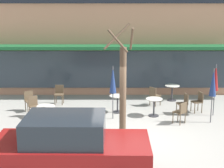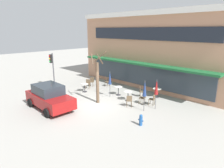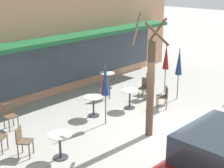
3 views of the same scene
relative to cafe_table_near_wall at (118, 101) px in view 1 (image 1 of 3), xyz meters
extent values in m
plane|color=#9E9B93|center=(0.37, -3.04, -0.52)|extent=(80.00, 80.00, 0.00)
cube|color=tan|center=(0.37, 6.96, 3.09)|extent=(16.54, 8.00, 7.20)
cube|color=#19592D|center=(0.37, 2.41, 2.03)|extent=(14.06, 1.10, 0.16)
cube|color=#2D3842|center=(0.37, 2.90, 0.83)|extent=(13.23, 0.10, 1.90)
cylinder|color=#333338|center=(0.00, 0.00, -0.50)|extent=(0.44, 0.44, 0.03)
cylinder|color=#333338|center=(0.00, 0.00, -0.14)|extent=(0.07, 0.07, 0.70)
cylinder|color=silver|center=(0.00, 0.00, 0.23)|extent=(0.70, 0.70, 0.03)
cylinder|color=#333338|center=(2.69, 1.88, -0.50)|extent=(0.44, 0.44, 0.03)
cylinder|color=#333338|center=(2.69, 1.88, -0.14)|extent=(0.07, 0.07, 0.70)
cylinder|color=silver|center=(2.69, 1.88, 0.23)|extent=(0.70, 0.70, 0.03)
cylinder|color=#333338|center=(-2.82, -1.53, -0.50)|extent=(0.44, 0.44, 0.03)
cylinder|color=#333338|center=(-2.82, -1.53, -0.14)|extent=(0.07, 0.07, 0.70)
cylinder|color=silver|center=(-2.82, -1.53, 0.23)|extent=(0.70, 0.70, 0.03)
cylinder|color=#333338|center=(1.52, -0.49, -0.50)|extent=(0.44, 0.44, 0.03)
cylinder|color=#333338|center=(1.52, -0.49, -0.14)|extent=(0.07, 0.07, 0.70)
cylinder|color=silver|center=(1.52, -0.49, 0.23)|extent=(0.70, 0.70, 0.03)
cylinder|color=#4C4C51|center=(4.06, -0.40, 0.58)|extent=(0.04, 0.04, 2.20)
cone|color=maroon|center=(4.06, -0.40, 1.13)|extent=(0.28, 0.28, 1.10)
cylinder|color=#4C4C51|center=(3.70, -1.30, 0.58)|extent=(0.04, 0.04, 2.20)
cone|color=navy|center=(3.70, -1.30, 1.13)|extent=(0.28, 0.28, 1.10)
cylinder|color=#4C4C51|center=(-0.20, -0.83, 0.58)|extent=(0.04, 0.04, 2.20)
cone|color=navy|center=(-0.20, -0.83, 1.13)|extent=(0.28, 0.28, 1.10)
cylinder|color=brown|center=(3.32, -0.18, -0.29)|extent=(0.04, 0.04, 0.45)
cylinder|color=brown|center=(3.23, 0.14, -0.29)|extent=(0.04, 0.04, 0.45)
cylinder|color=brown|center=(3.65, -0.10, -0.29)|extent=(0.04, 0.04, 0.45)
cylinder|color=brown|center=(3.56, 0.23, -0.29)|extent=(0.04, 0.04, 0.45)
cube|color=brown|center=(3.44, 0.02, -0.05)|extent=(0.49, 0.49, 0.04)
cube|color=brown|center=(3.62, 0.07, 0.17)|extent=(0.14, 0.40, 0.40)
cylinder|color=brown|center=(1.78, 1.31, -0.29)|extent=(0.04, 0.04, 0.45)
cylinder|color=brown|center=(2.01, 1.05, -0.29)|extent=(0.04, 0.04, 0.45)
cylinder|color=brown|center=(1.53, 1.08, -0.29)|extent=(0.04, 0.04, 0.45)
cylinder|color=brown|center=(1.75, 0.83, -0.29)|extent=(0.04, 0.04, 0.45)
cube|color=brown|center=(1.77, 1.07, -0.05)|extent=(0.56, 0.56, 0.04)
cube|color=brown|center=(1.63, 0.95, 0.17)|extent=(0.29, 0.33, 0.40)
cylinder|color=brown|center=(2.17, -1.40, -0.29)|extent=(0.04, 0.04, 0.45)
cylinder|color=brown|center=(2.42, -1.16, -0.29)|extent=(0.04, 0.04, 0.45)
cylinder|color=brown|center=(2.41, -1.64, -0.29)|extent=(0.04, 0.04, 0.45)
cylinder|color=brown|center=(2.65, -1.40, -0.29)|extent=(0.04, 0.04, 0.45)
cube|color=brown|center=(2.41, -1.40, -0.05)|extent=(0.57, 0.57, 0.04)
cube|color=brown|center=(2.54, -1.53, 0.17)|extent=(0.31, 0.31, 0.40)
cylinder|color=brown|center=(-3.20, -0.73, -0.29)|extent=(0.04, 0.04, 0.45)
cylinder|color=brown|center=(-3.47, -0.93, -0.29)|extent=(0.04, 0.04, 0.45)
cylinder|color=brown|center=(-3.40, -0.46, -0.29)|extent=(0.04, 0.04, 0.45)
cylinder|color=brown|center=(-3.67, -0.66, -0.29)|extent=(0.04, 0.04, 0.45)
cube|color=brown|center=(-3.44, -0.70, -0.05)|extent=(0.56, 0.56, 0.04)
cube|color=brown|center=(-3.54, -0.55, 0.17)|extent=(0.35, 0.27, 0.40)
cylinder|color=brown|center=(-3.59, 0.05, -0.29)|extent=(0.04, 0.04, 0.45)
cylinder|color=brown|center=(-3.88, -0.13, -0.29)|extent=(0.04, 0.04, 0.45)
cylinder|color=brown|center=(-3.76, 0.34, -0.29)|extent=(0.04, 0.04, 0.45)
cylinder|color=brown|center=(-4.05, 0.16, -0.29)|extent=(0.04, 0.04, 0.45)
cube|color=brown|center=(-3.82, 0.11, -0.05)|extent=(0.55, 0.55, 0.04)
cube|color=brown|center=(-3.91, 0.26, 0.17)|extent=(0.36, 0.24, 0.40)
cylinder|color=brown|center=(-2.57, 1.07, -0.29)|extent=(0.04, 0.04, 0.45)
cylinder|color=brown|center=(-2.91, 1.08, -0.29)|extent=(0.04, 0.04, 0.45)
cylinder|color=brown|center=(-2.56, 1.41, -0.29)|extent=(0.04, 0.04, 0.45)
cylinder|color=brown|center=(-2.90, 1.42, -0.29)|extent=(0.04, 0.04, 0.45)
cube|color=brown|center=(-2.73, 1.25, -0.05)|extent=(0.41, 0.41, 0.04)
cube|color=brown|center=(-2.73, 1.43, 0.17)|extent=(0.40, 0.05, 0.40)
cylinder|color=brown|center=(2.61, -0.45, -0.29)|extent=(0.04, 0.04, 0.45)
cylinder|color=brown|center=(2.55, -0.11, -0.29)|extent=(0.04, 0.04, 0.45)
cylinder|color=brown|center=(2.95, -0.38, -0.29)|extent=(0.04, 0.04, 0.45)
cylinder|color=brown|center=(2.88, -0.05, -0.29)|extent=(0.04, 0.04, 0.45)
cube|color=brown|center=(2.75, -0.25, -0.05)|extent=(0.47, 0.47, 0.04)
cube|color=brown|center=(2.93, -0.21, 0.17)|extent=(0.12, 0.40, 0.40)
cube|color=maroon|center=(-1.34, -5.75, 0.18)|extent=(4.23, 1.86, 0.76)
cube|color=#232B33|center=(-1.49, -5.75, 0.90)|extent=(2.12, 1.63, 0.68)
cylinder|color=black|center=(-0.02, -4.87, -0.20)|extent=(0.64, 0.23, 0.64)
cylinder|color=black|center=(-2.62, -4.83, -0.20)|extent=(0.64, 0.23, 0.64)
cylinder|color=brown|center=(0.15, -2.49, 1.07)|extent=(0.24, 0.24, 3.17)
cylinder|color=brown|center=(0.43, -2.47, 2.94)|extent=(0.12, 0.65, 0.82)
cylinder|color=brown|center=(-0.06, -2.04, 2.99)|extent=(0.99, 0.51, 0.92)
cylinder|color=brown|center=(-0.05, -2.81, 2.90)|extent=(0.72, 0.49, 0.75)
camera|label=1|loc=(-0.24, -14.28, 4.14)|focal=55.00mm
camera|label=2|loc=(11.41, -12.10, 5.00)|focal=32.00mm
camera|label=3|loc=(-8.26, -8.66, 4.59)|focal=55.00mm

